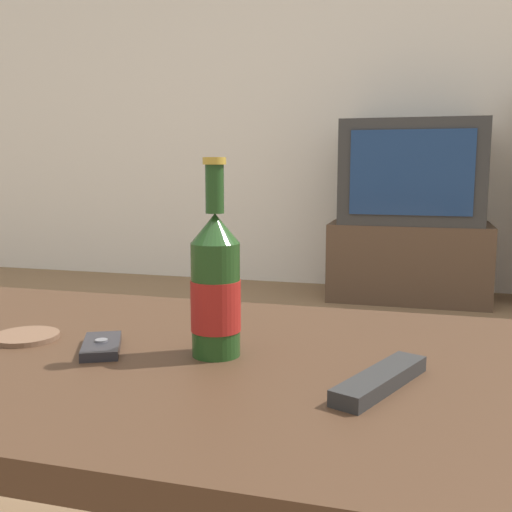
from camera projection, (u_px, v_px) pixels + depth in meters
name	position (u px, v px, depth m)	size (l,w,h in m)	color
back_wall	(368.00, 76.00, 3.64)	(8.00, 0.05, 2.60)	silver
coffee_table	(168.00, 394.00, 0.89)	(1.40, 0.68, 0.49)	#422B1C
tv_stand	(408.00, 261.00, 3.42)	(0.88, 0.49, 0.44)	#4C3828
television	(412.00, 172.00, 3.34)	(0.77, 0.49, 0.57)	#2D2D2D
beer_bottle	(216.00, 287.00, 0.85)	(0.07, 0.07, 0.28)	#1E4219
cell_phone	(102.00, 346.00, 0.88)	(0.10, 0.12, 0.02)	#232328
remote_control	(381.00, 380.00, 0.74)	(0.11, 0.19, 0.02)	#282828
coaster	(24.00, 337.00, 0.94)	(0.10, 0.10, 0.01)	brown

